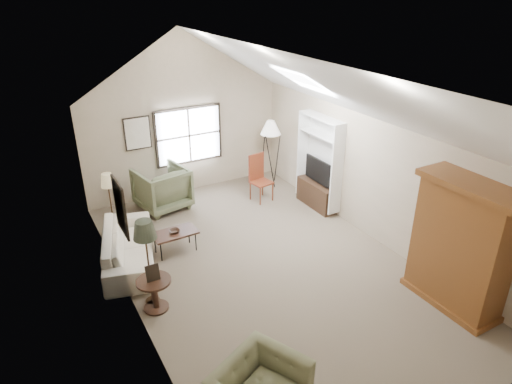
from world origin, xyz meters
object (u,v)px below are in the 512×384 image
side_table (155,294)px  armchair_far (162,188)px  side_chair (262,178)px  sofa (129,246)px  armoire (461,246)px  coffee_table (175,242)px

side_table → armchair_far: bearing=69.3°
armchair_far → side_chair: bearing=150.1°
sofa → side_chair: 3.71m
armoire → coffee_table: 5.19m
armchair_far → coffee_table: bearing=67.5°
armoire → armchair_far: armoire is taller
coffee_table → side_chair: 2.93m
coffee_table → side_chair: (2.65, 1.19, 0.36)m
coffee_table → armchair_far: bearing=78.0°
side_table → side_chair: (3.54, 2.67, 0.29)m
sofa → armoire: bearing=-116.5°
armchair_far → side_chair: side_chair is taller
side_table → side_chair: bearing=37.0°
side_table → side_chair: size_ratio=0.49×
armoire → armchair_far: (-3.07, 5.71, -0.60)m
armoire → side_table: size_ratio=3.88×
armchair_far → side_table: (-1.31, -3.46, -0.22)m
armchair_far → coffee_table: (-0.42, -1.98, -0.28)m
armoire → coffee_table: (-3.49, 3.74, -0.88)m
side_chair → sofa: bearing=-172.3°
sofa → side_table: sofa is taller
side_table → sofa: bearing=90.0°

